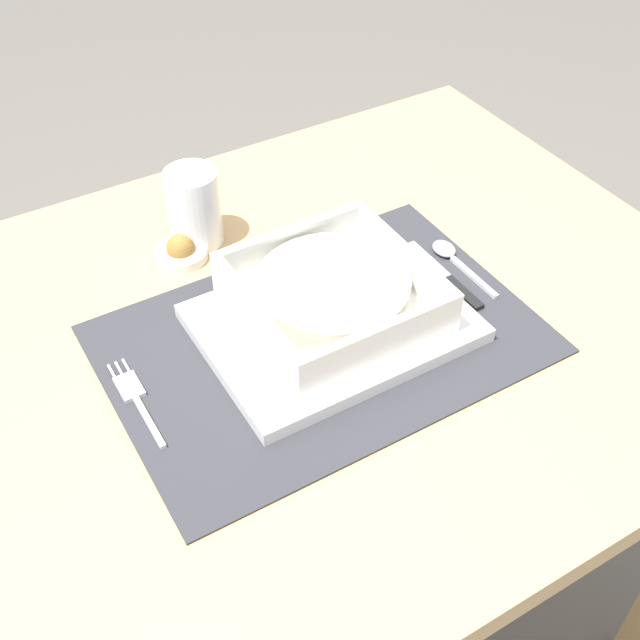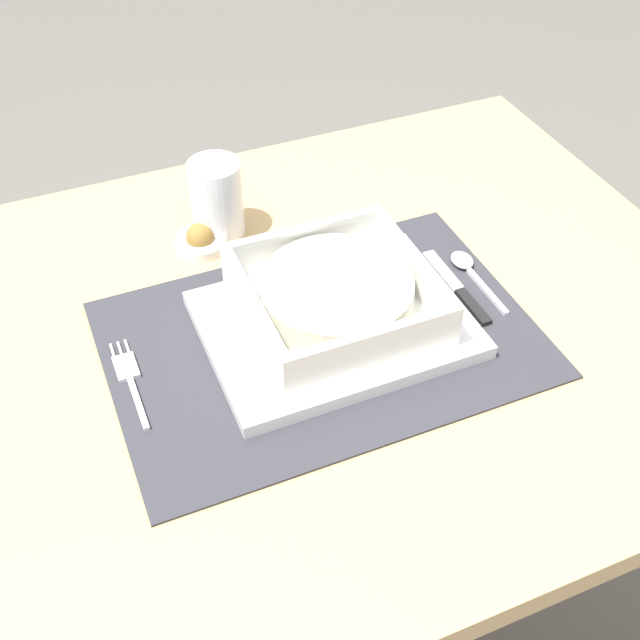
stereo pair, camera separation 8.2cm
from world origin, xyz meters
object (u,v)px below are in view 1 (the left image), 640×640
(drinking_glass, at_px, (194,212))
(fork, at_px, (135,396))
(butter_knife, at_px, (448,279))
(condiment_saucer, at_px, (181,251))
(spoon, at_px, (450,254))
(dining_table, at_px, (310,392))
(porridge_bowl, at_px, (333,295))

(drinking_glass, bearing_deg, fork, -128.16)
(butter_knife, distance_m, condiment_saucer, 0.31)
(spoon, xyz_separation_m, drinking_glass, (-0.24, 0.18, 0.03))
(spoon, relative_size, butter_knife, 0.84)
(dining_table, height_order, spoon, spoon)
(dining_table, xyz_separation_m, fork, (-0.20, -0.00, 0.11))
(fork, relative_size, butter_knife, 0.94)
(drinking_glass, bearing_deg, porridge_bowl, -73.05)
(porridge_bowl, bearing_deg, condiment_saucer, 116.75)
(porridge_bowl, distance_m, drinking_glass, 0.22)
(fork, bearing_deg, condiment_saucer, 57.97)
(drinking_glass, height_order, condiment_saucer, drinking_glass)
(condiment_saucer, bearing_deg, porridge_bowl, -63.25)
(porridge_bowl, xyz_separation_m, butter_knife, (0.15, -0.01, -0.04))
(fork, relative_size, condiment_saucer, 2.04)
(porridge_bowl, bearing_deg, dining_table, 154.36)
(fork, distance_m, condiment_saucer, 0.22)
(porridge_bowl, bearing_deg, spoon, 7.55)
(drinking_glass, bearing_deg, condiment_saucer, -144.84)
(porridge_bowl, distance_m, butter_knife, 0.15)
(dining_table, height_order, condiment_saucer, condiment_saucer)
(spoon, bearing_deg, condiment_saucer, 144.46)
(dining_table, bearing_deg, spoon, 3.50)
(fork, relative_size, drinking_glass, 1.31)
(porridge_bowl, height_order, spoon, porridge_bowl)
(butter_knife, distance_m, drinking_glass, 0.30)
(fork, xyz_separation_m, condiment_saucer, (0.13, 0.18, 0.00))
(spoon, height_order, butter_knife, spoon)
(spoon, height_order, drinking_glass, drinking_glass)
(butter_knife, height_order, drinking_glass, drinking_glass)
(fork, height_order, condiment_saucer, condiment_saucer)
(spoon, xyz_separation_m, butter_knife, (-0.03, -0.03, -0.00))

